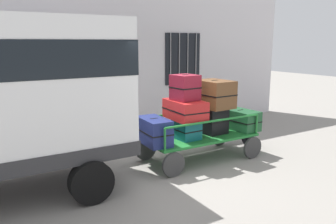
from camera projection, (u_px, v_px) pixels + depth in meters
The scene contains 12 objects.
ground_plane at pixel (167, 164), 7.14m from camera, with size 40.00×40.00×0.00m, color gray.
building_wall at pixel (110, 42), 9.07m from camera, with size 12.00×0.38×5.00m.
luggage_cart at pixel (200, 140), 7.36m from camera, with size 2.51×1.17×0.53m.
cart_railing at pixel (200, 119), 7.26m from camera, with size 2.38×1.04×0.44m.
suitcase_left_bottom at pixel (154, 131), 6.70m from camera, with size 0.50×0.87×0.52m.
suitcase_midleft_bottom at pixel (186, 129), 7.07m from camera, with size 0.46×0.54×0.40m.
suitcase_midleft_middle at pixel (185, 110), 7.04m from camera, with size 0.62×0.96×0.40m.
suitcase_midleft_top at pixel (185, 87), 6.95m from camera, with size 0.50×0.54×0.52m.
suitcase_center_bottom at pixel (214, 121), 7.47m from camera, with size 0.54×0.47×0.58m.
suitcase_center_middle at pixel (214, 94), 7.36m from camera, with size 0.64×0.81×0.59m.
suitcase_midright_bottom at pixel (240, 120), 7.85m from camera, with size 0.53×0.92×0.45m.
backpack at pixel (246, 136), 8.41m from camera, with size 0.27×0.22×0.44m.
Camera 1 is at (-3.50, -5.80, 2.49)m, focal length 36.63 mm.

